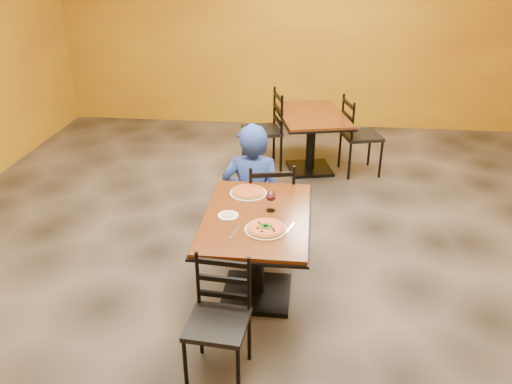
# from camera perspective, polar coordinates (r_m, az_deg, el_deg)

# --- Properties ---
(floor) EXTENTS (7.00, 8.00, 0.01)m
(floor) POSITION_cam_1_polar(r_m,az_deg,el_deg) (4.74, 0.73, -7.70)
(floor) COLOR black
(floor) RESTS_ON ground
(wall_back) EXTENTS (7.00, 0.01, 3.00)m
(wall_back) POSITION_cam_1_polar(r_m,az_deg,el_deg) (8.02, 3.74, 17.78)
(wall_back) COLOR gold
(wall_back) RESTS_ON ground
(table_main) EXTENTS (0.83, 1.23, 0.75)m
(table_main) POSITION_cam_1_polar(r_m,az_deg,el_deg) (4.03, 0.07, -5.02)
(table_main) COLOR #62300F
(table_main) RESTS_ON floor
(table_second) EXTENTS (1.04, 1.33, 0.75)m
(table_second) POSITION_cam_1_polar(r_m,az_deg,el_deg) (6.44, 6.18, 6.99)
(table_second) COLOR #62300F
(table_second) RESTS_ON floor
(chair_main_near) EXTENTS (0.41, 0.41, 0.84)m
(chair_main_near) POSITION_cam_1_polar(r_m,az_deg,el_deg) (3.41, -4.31, -14.48)
(chair_main_near) COLOR black
(chair_main_near) RESTS_ON floor
(chair_main_far) EXTENTS (0.50, 0.50, 0.92)m
(chair_main_far) POSITION_cam_1_polar(r_m,az_deg,el_deg) (4.71, 1.43, -1.49)
(chair_main_far) COLOR black
(chair_main_far) RESTS_ON floor
(chair_second_left) EXTENTS (0.57, 0.57, 1.00)m
(chair_second_left) POSITION_cam_1_polar(r_m,az_deg,el_deg) (6.49, 0.64, 6.79)
(chair_second_left) COLOR black
(chair_second_left) RESTS_ON floor
(chair_second_right) EXTENTS (0.54, 0.54, 0.97)m
(chair_second_right) POSITION_cam_1_polar(r_m,az_deg,el_deg) (6.50, 11.64, 6.12)
(chair_second_right) COLOR black
(chair_second_right) RESTS_ON floor
(diner) EXTENTS (0.60, 0.40, 1.16)m
(diner) POSITION_cam_1_polar(r_m,az_deg,el_deg) (4.88, -0.44, 1.14)
(diner) COLOR #1B4596
(diner) RESTS_ON floor
(plate_main) EXTENTS (0.31, 0.31, 0.01)m
(plate_main) POSITION_cam_1_polar(r_m,az_deg,el_deg) (3.73, 1.09, -4.20)
(plate_main) COLOR white
(plate_main) RESTS_ON table_main
(pizza_main) EXTENTS (0.28, 0.28, 0.02)m
(pizza_main) POSITION_cam_1_polar(r_m,az_deg,el_deg) (3.72, 1.10, -3.99)
(pizza_main) COLOR maroon
(pizza_main) RESTS_ON plate_main
(plate_far) EXTENTS (0.31, 0.31, 0.01)m
(plate_far) POSITION_cam_1_polar(r_m,az_deg,el_deg) (4.26, -0.86, -0.11)
(plate_far) COLOR white
(plate_far) RESTS_ON table_main
(pizza_far) EXTENTS (0.28, 0.28, 0.02)m
(pizza_far) POSITION_cam_1_polar(r_m,az_deg,el_deg) (4.26, -0.86, 0.08)
(pizza_far) COLOR #BE6324
(pizza_far) RESTS_ON plate_far
(side_plate) EXTENTS (0.16, 0.16, 0.01)m
(side_plate) POSITION_cam_1_polar(r_m,az_deg,el_deg) (3.92, -3.11, -2.64)
(side_plate) COLOR white
(side_plate) RESTS_ON table_main
(dip) EXTENTS (0.09, 0.09, 0.01)m
(dip) POSITION_cam_1_polar(r_m,az_deg,el_deg) (3.92, -3.11, -2.52)
(dip) COLOR tan
(dip) RESTS_ON side_plate
(wine_glass) EXTENTS (0.08, 0.08, 0.18)m
(wine_glass) POSITION_cam_1_polar(r_m,az_deg,el_deg) (3.96, 1.65, -0.94)
(wine_glass) COLOR white
(wine_glass) RESTS_ON table_main
(fork) EXTENTS (0.05, 0.19, 0.00)m
(fork) POSITION_cam_1_polar(r_m,az_deg,el_deg) (3.70, -2.42, -4.53)
(fork) COLOR silver
(fork) RESTS_ON table_main
(knife) EXTENTS (0.08, 0.20, 0.00)m
(knife) POSITION_cam_1_polar(r_m,az_deg,el_deg) (3.75, 3.68, -4.16)
(knife) COLOR silver
(knife) RESTS_ON table_main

